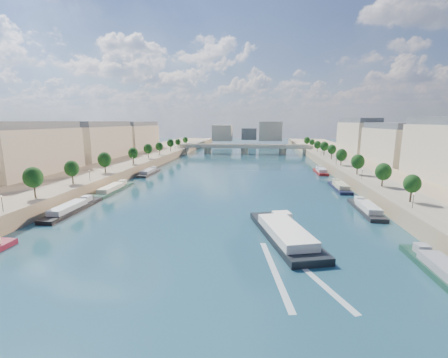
# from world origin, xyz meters

# --- Properties ---
(ground) EXTENTS (700.00, 700.00, 0.00)m
(ground) POSITION_xyz_m (0.00, 100.00, 0.00)
(ground) COLOR #0B2731
(ground) RESTS_ON ground
(quay_left) EXTENTS (44.00, 520.00, 5.00)m
(quay_left) POSITION_xyz_m (-72.00, 100.00, 2.50)
(quay_left) COLOR #9E8460
(quay_left) RESTS_ON ground
(quay_right) EXTENTS (44.00, 520.00, 5.00)m
(quay_right) POSITION_xyz_m (72.00, 100.00, 2.50)
(quay_right) COLOR #9E8460
(quay_right) RESTS_ON ground
(pave_left) EXTENTS (14.00, 520.00, 0.10)m
(pave_left) POSITION_xyz_m (-57.00, 100.00, 5.05)
(pave_left) COLOR gray
(pave_left) RESTS_ON quay_left
(pave_right) EXTENTS (14.00, 520.00, 0.10)m
(pave_right) POSITION_xyz_m (57.00, 100.00, 5.05)
(pave_right) COLOR gray
(pave_right) RESTS_ON quay_right
(trees_left) EXTENTS (4.80, 268.80, 8.26)m
(trees_left) POSITION_xyz_m (-55.00, 102.00, 10.48)
(trees_left) COLOR #382B1E
(trees_left) RESTS_ON ground
(trees_right) EXTENTS (4.80, 268.80, 8.26)m
(trees_right) POSITION_xyz_m (55.00, 110.00, 10.48)
(trees_right) COLOR #382B1E
(trees_right) RESTS_ON ground
(lamps_left) EXTENTS (0.36, 200.36, 4.28)m
(lamps_left) POSITION_xyz_m (-52.50, 90.00, 7.78)
(lamps_left) COLOR black
(lamps_left) RESTS_ON ground
(lamps_right) EXTENTS (0.36, 200.36, 4.28)m
(lamps_right) POSITION_xyz_m (52.50, 105.00, 7.78)
(lamps_right) COLOR black
(lamps_right) RESTS_ON ground
(buildings_left) EXTENTS (16.00, 226.00, 23.20)m
(buildings_left) POSITION_xyz_m (-85.00, 112.00, 16.45)
(buildings_left) COLOR #C3B496
(buildings_left) RESTS_ON ground
(buildings_right) EXTENTS (16.00, 226.00, 23.20)m
(buildings_right) POSITION_xyz_m (85.00, 112.00, 16.45)
(buildings_right) COLOR #C3B496
(buildings_right) RESTS_ON ground
(skyline) EXTENTS (79.00, 42.00, 22.00)m
(skyline) POSITION_xyz_m (3.19, 319.52, 14.66)
(skyline) COLOR #C3B496
(skyline) RESTS_ON ground
(bridge) EXTENTS (112.00, 12.00, 8.15)m
(bridge) POSITION_xyz_m (0.00, 220.23, 5.08)
(bridge) COLOR #C1B79E
(bridge) RESTS_ON ground
(tour_barge) EXTENTS (17.25, 32.64, 4.26)m
(tour_barge) POSITION_xyz_m (18.49, 32.93, 1.25)
(tour_barge) COLOR black
(tour_barge) RESTS_ON ground
(wake) EXTENTS (14.64, 25.87, 0.04)m
(wake) POSITION_xyz_m (18.49, 16.42, 0.02)
(wake) COLOR silver
(wake) RESTS_ON ground
(moored_barges_left) EXTENTS (5.00, 125.85, 3.60)m
(moored_barges_left) POSITION_xyz_m (-45.50, 62.04, 0.84)
(moored_barges_left) COLOR maroon
(moored_barges_left) RESTS_ON ground
(moored_barges_right) EXTENTS (5.00, 159.49, 3.60)m
(moored_barges_right) POSITION_xyz_m (45.50, 54.53, 0.84)
(moored_barges_right) COLOR black
(moored_barges_right) RESTS_ON ground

